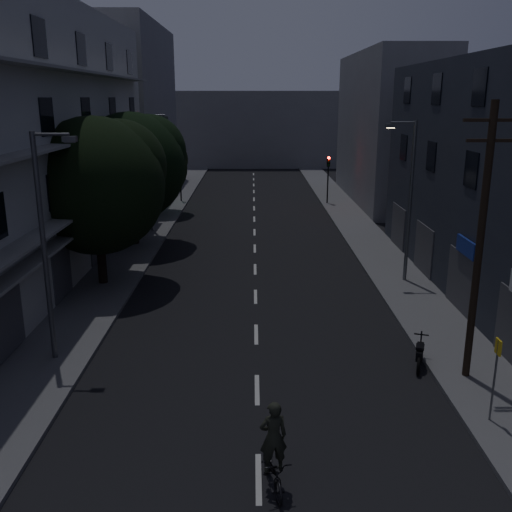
{
  "coord_description": "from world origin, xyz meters",
  "views": [
    {
      "loc": [
        -0.14,
        -10.24,
        9.21
      ],
      "look_at": [
        0.0,
        12.0,
        3.0
      ],
      "focal_mm": 40.0,
      "sensor_mm": 36.0,
      "label": 1
    }
  ],
  "objects_px": {
    "utility_pole": "(480,240)",
    "bus_stop_sign": "(496,365)",
    "cyclist": "(273,460)",
    "motorcycle": "(420,355)"
  },
  "relations": [
    {
      "from": "utility_pole",
      "to": "bus_stop_sign",
      "type": "xyz_separation_m",
      "value": [
        -0.31,
        -2.78,
        -2.98
      ]
    },
    {
      "from": "utility_pole",
      "to": "cyclist",
      "type": "bearing_deg",
      "value": -140.49
    },
    {
      "from": "utility_pole",
      "to": "cyclist",
      "type": "height_order",
      "value": "utility_pole"
    },
    {
      "from": "motorcycle",
      "to": "cyclist",
      "type": "relative_size",
      "value": 0.74
    },
    {
      "from": "utility_pole",
      "to": "cyclist",
      "type": "distance_m",
      "value": 9.62
    },
    {
      "from": "cyclist",
      "to": "bus_stop_sign",
      "type": "bearing_deg",
      "value": 11.51
    },
    {
      "from": "bus_stop_sign",
      "to": "motorcycle",
      "type": "height_order",
      "value": "bus_stop_sign"
    },
    {
      "from": "utility_pole",
      "to": "cyclist",
      "type": "relative_size",
      "value": 3.85
    },
    {
      "from": "utility_pole",
      "to": "bus_stop_sign",
      "type": "relative_size",
      "value": 3.56
    },
    {
      "from": "utility_pole",
      "to": "cyclist",
      "type": "xyz_separation_m",
      "value": [
        -6.72,
        -5.54,
        -4.08
      ]
    }
  ]
}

